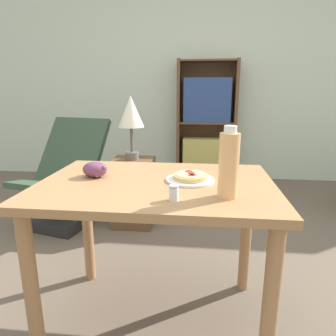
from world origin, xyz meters
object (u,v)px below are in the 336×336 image
at_px(grape_bunch, 95,170).
at_px(table_lamp, 131,115).
at_px(drink_bottle, 229,164).
at_px(bookshelf, 206,128).
at_px(pizza_on_plate, 190,178).
at_px(side_table, 133,192).
at_px(lounge_chair_near, 64,189).
at_px(salt_shaker, 174,193).

height_order(grape_bunch, table_lamp, table_lamp).
distance_m(drink_bottle, bookshelf, 2.65).
xyz_separation_m(pizza_on_plate, side_table, (-0.52, 1.09, -0.46)).
bearing_deg(bookshelf, side_table, -114.77).
distance_m(pizza_on_plate, lounge_chair_near, 1.65).
distance_m(grape_bunch, drink_bottle, 0.64).
bearing_deg(drink_bottle, pizza_on_plate, 127.75).
relative_size(salt_shaker, lounge_chair_near, 0.07).
bearing_deg(pizza_on_plate, table_lamp, 115.38).
bearing_deg(side_table, pizza_on_plate, -64.62).
bearing_deg(table_lamp, grape_bunch, -86.19).
distance_m(salt_shaker, table_lamp, 1.43).
height_order(pizza_on_plate, side_table, pizza_on_plate).
xyz_separation_m(grape_bunch, lounge_chair_near, (-0.70, 1.08, -0.48)).
relative_size(grape_bunch, side_table, 0.21).
height_order(salt_shaker, bookshelf, bookshelf).
xyz_separation_m(pizza_on_plate, lounge_chair_near, (-1.14, 1.10, -0.46)).
bearing_deg(grape_bunch, bookshelf, 77.12).
relative_size(pizza_on_plate, side_table, 0.38).
relative_size(grape_bunch, drink_bottle, 0.45).
xyz_separation_m(grape_bunch, salt_shaker, (0.40, -0.27, -0.01)).
relative_size(drink_bottle, salt_shaker, 4.69).
xyz_separation_m(drink_bottle, side_table, (-0.67, 1.28, -0.58)).
bearing_deg(side_table, lounge_chair_near, 179.18).
bearing_deg(pizza_on_plate, side_table, 115.38).
bearing_deg(bookshelf, salt_shaker, -93.43).
height_order(pizza_on_plate, bookshelf, bookshelf).
xyz_separation_m(lounge_chair_near, table_lamp, (0.62, -0.01, 0.65)).
xyz_separation_m(lounge_chair_near, side_table, (0.62, -0.01, -0.00)).
xyz_separation_m(grape_bunch, bookshelf, (0.56, 2.44, -0.09)).
bearing_deg(bookshelf, lounge_chair_near, -132.80).
xyz_separation_m(drink_bottle, lounge_chair_near, (-1.29, 1.29, -0.57)).
distance_m(grape_bunch, table_lamp, 1.09).
height_order(pizza_on_plate, grape_bunch, grape_bunch).
relative_size(pizza_on_plate, salt_shaker, 3.75).
bearing_deg(grape_bunch, salt_shaker, -34.19).
height_order(pizza_on_plate, salt_shaker, salt_shaker).
xyz_separation_m(salt_shaker, lounge_chair_near, (-1.09, 1.35, -0.47)).
bearing_deg(lounge_chair_near, drink_bottle, -31.79).
relative_size(drink_bottle, side_table, 0.48).
xyz_separation_m(salt_shaker, bookshelf, (0.16, 2.71, -0.08)).
distance_m(drink_bottle, lounge_chair_near, 1.92).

